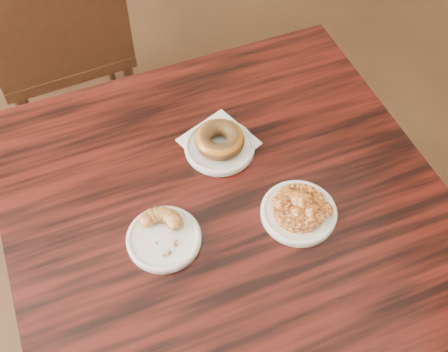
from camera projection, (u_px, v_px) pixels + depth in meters
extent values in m
cube|color=black|center=(228.00, 283.00, 1.50)|extent=(1.07, 1.07, 0.75)
cube|color=white|center=(219.00, 142.00, 1.30)|extent=(0.20, 0.20, 0.00)
cylinder|color=silver|center=(220.00, 147.00, 1.28)|extent=(0.16, 0.16, 0.01)
cylinder|color=white|center=(164.00, 239.00, 1.14)|extent=(0.15, 0.15, 0.01)
cylinder|color=white|center=(299.00, 213.00, 1.18)|extent=(0.16, 0.16, 0.01)
torus|color=#8C4F14|center=(220.00, 140.00, 1.26)|extent=(0.11, 0.11, 0.04)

